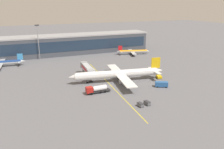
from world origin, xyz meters
TOP-DOWN VIEW (x-y plane):
  - ground_plane at (0.00, 0.00)m, footprint 700.00×700.00m
  - apron_lead_in_line at (2.13, 2.00)m, footprint 6.72×79.77m
  - terminal_building at (-11.87, 79.70)m, footprint 153.60×19.83m
  - main_airliner at (7.62, 4.49)m, footprint 48.14×38.79m
  - jet_bridge at (-4.39, 16.87)m, footprint 4.91×19.18m
  - fuel_tanker at (-7.48, -6.41)m, footprint 10.87×2.93m
  - pushback_tug at (29.20, 0.37)m, footprint 3.28×4.29m
  - lavatory_truck at (22.64, -11.03)m, footprint 6.19×4.80m
  - baggage_cart_0 at (3.06, -25.77)m, footprint 1.89×2.81m
  - baggage_cart_1 at (6.24, -25.41)m, footprint 1.89×2.81m
  - commuter_jet_near at (44.72, 57.35)m, footprint 25.13×20.23m
  - apron_light_mast_0 at (-22.59, 67.74)m, footprint 2.80×0.50m

SIDE VIEW (x-z plane):
  - ground_plane at x=0.00m, z-range 0.00..0.00m
  - apron_lead_in_line at x=2.13m, z-range 0.00..0.01m
  - baggage_cart_0 at x=3.06m, z-range 0.04..1.52m
  - baggage_cart_1 at x=6.24m, z-range 0.04..1.52m
  - pushback_tug at x=29.20m, z-range 0.15..1.55m
  - lavatory_truck at x=22.64m, z-range 0.17..2.67m
  - fuel_tanker at x=-7.48m, z-range 0.12..3.37m
  - commuter_jet_near at x=44.72m, z-range -1.14..5.66m
  - main_airliner at x=7.62m, z-range -1.66..9.29m
  - jet_bridge at x=-4.39m, z-range 1.56..8.07m
  - terminal_building at x=-11.87m, z-range 0.02..14.59m
  - apron_light_mast_0 at x=-22.59m, z-range 1.99..25.75m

